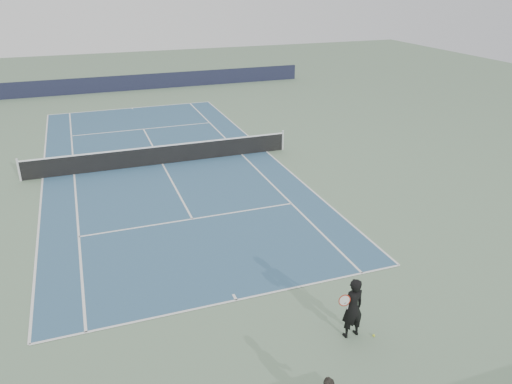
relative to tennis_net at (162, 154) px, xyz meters
name	(u,v)px	position (x,y,z in m)	size (l,w,h in m)	color
ground	(162,164)	(0.00, 0.00, -0.50)	(80.00, 80.00, 0.00)	slate
court_surface	(162,164)	(0.00, 0.00, -0.50)	(10.97, 23.77, 0.01)	#325877
tennis_net	(162,154)	(0.00, 0.00, 0.00)	(12.90, 0.10, 1.07)	silver
windscreen_far	(122,83)	(0.00, 17.88, 0.10)	(30.00, 0.25, 1.20)	black
tennis_player	(352,308)	(2.31, -14.30, 0.35)	(0.79, 0.51, 1.70)	black
tennis_ball	(374,335)	(2.85, -14.56, -0.47)	(0.07, 0.07, 0.07)	#C4D82C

